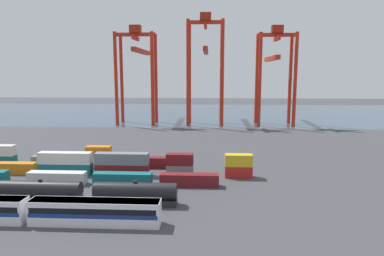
{
  "coord_description": "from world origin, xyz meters",
  "views": [
    {
      "loc": [
        16.25,
        -70.45,
        23.27
      ],
      "look_at": [
        10.64,
        34.89,
        6.56
      ],
      "focal_mm": 33.08,
      "sensor_mm": 36.0,
      "label": 1
    }
  ],
  "objects_px": {
    "shipping_container_15": "(45,161)",
    "gantry_crane_central": "(205,59)",
    "shipping_container_1": "(57,178)",
    "shipping_container_7": "(122,170)",
    "freight_tank_row": "(41,192)",
    "shipping_container_5": "(66,169)",
    "gantry_crane_west": "(138,64)",
    "passenger_train": "(28,210)",
    "shipping_container_9": "(180,171)",
    "gantry_crane_east": "(275,66)"
  },
  "relations": [
    {
      "from": "gantry_crane_west",
      "to": "gantry_crane_central",
      "type": "relative_size",
      "value": 0.9
    },
    {
      "from": "freight_tank_row",
      "to": "gantry_crane_central",
      "type": "height_order",
      "value": "gantry_crane_central"
    },
    {
      "from": "shipping_container_5",
      "to": "shipping_container_9",
      "type": "height_order",
      "value": "same"
    },
    {
      "from": "shipping_container_7",
      "to": "shipping_container_15",
      "type": "height_order",
      "value": "same"
    },
    {
      "from": "passenger_train",
      "to": "shipping_container_1",
      "type": "xyz_separation_m",
      "value": [
        -3.92,
        19.27,
        -0.84
      ]
    },
    {
      "from": "shipping_container_15",
      "to": "shipping_container_7",
      "type": "bearing_deg",
      "value": -18.05
    },
    {
      "from": "gantry_crane_central",
      "to": "gantry_crane_east",
      "type": "xyz_separation_m",
      "value": [
        30.83,
        -0.28,
        -3.07
      ]
    },
    {
      "from": "shipping_container_5",
      "to": "gantry_crane_west",
      "type": "height_order",
      "value": "gantry_crane_west"
    },
    {
      "from": "gantry_crane_west",
      "to": "passenger_train",
      "type": "bearing_deg",
      "value": -87.32
    },
    {
      "from": "shipping_container_7",
      "to": "shipping_container_15",
      "type": "distance_m",
      "value": 22.46
    },
    {
      "from": "shipping_container_15",
      "to": "shipping_container_9",
      "type": "bearing_deg",
      "value": -11.4
    },
    {
      "from": "freight_tank_row",
      "to": "shipping_container_5",
      "type": "distance_m",
      "value": 17.93
    },
    {
      "from": "shipping_container_9",
      "to": "shipping_container_5",
      "type": "bearing_deg",
      "value": 180.0
    },
    {
      "from": "shipping_container_5",
      "to": "shipping_container_9",
      "type": "relative_size",
      "value": 2.0
    },
    {
      "from": "shipping_container_1",
      "to": "gantry_crane_central",
      "type": "bearing_deg",
      "value": 72.01
    },
    {
      "from": "shipping_container_9",
      "to": "gantry_crane_east",
      "type": "xyz_separation_m",
      "value": [
        35.13,
        83.85,
        24.58
      ]
    },
    {
      "from": "gantry_crane_central",
      "to": "freight_tank_row",
      "type": "bearing_deg",
      "value": -105.29
    },
    {
      "from": "shipping_container_1",
      "to": "shipping_container_15",
      "type": "relative_size",
      "value": 2.0
    },
    {
      "from": "passenger_train",
      "to": "shipping_container_7",
      "type": "distance_m",
      "value": 27.49
    },
    {
      "from": "freight_tank_row",
      "to": "gantry_crane_west",
      "type": "relative_size",
      "value": 1.12
    },
    {
      "from": "freight_tank_row",
      "to": "shipping_container_7",
      "type": "height_order",
      "value": "freight_tank_row"
    },
    {
      "from": "freight_tank_row",
      "to": "shipping_container_7",
      "type": "bearing_deg",
      "value": 59.64
    },
    {
      "from": "freight_tank_row",
      "to": "shipping_container_5",
      "type": "relative_size",
      "value": 4.05
    },
    {
      "from": "shipping_container_7",
      "to": "gantry_crane_central",
      "type": "bearing_deg",
      "value": 78.27
    },
    {
      "from": "passenger_train",
      "to": "shipping_container_1",
      "type": "bearing_deg",
      "value": 101.5
    },
    {
      "from": "shipping_container_9",
      "to": "passenger_train",
      "type": "bearing_deg",
      "value": -129.16
    },
    {
      "from": "shipping_container_7",
      "to": "gantry_crane_east",
      "type": "height_order",
      "value": "gantry_crane_east"
    },
    {
      "from": "shipping_container_1",
      "to": "shipping_container_7",
      "type": "distance_m",
      "value": 13.96
    },
    {
      "from": "shipping_container_15",
      "to": "gantry_crane_east",
      "type": "xyz_separation_m",
      "value": [
        69.65,
        76.89,
        24.58
      ]
    },
    {
      "from": "shipping_container_1",
      "to": "gantry_crane_central",
      "type": "distance_m",
      "value": 99.68
    },
    {
      "from": "passenger_train",
      "to": "freight_tank_row",
      "type": "bearing_deg",
      "value": 104.31
    },
    {
      "from": "passenger_train",
      "to": "shipping_container_9",
      "type": "relative_size",
      "value": 6.84
    },
    {
      "from": "shipping_container_1",
      "to": "gantry_crane_east",
      "type": "xyz_separation_m",
      "value": [
        60.41,
        90.81,
        24.58
      ]
    },
    {
      "from": "shipping_container_9",
      "to": "shipping_container_15",
      "type": "xyz_separation_m",
      "value": [
        -34.52,
        6.96,
        0.0
      ]
    },
    {
      "from": "shipping_container_5",
      "to": "shipping_container_15",
      "type": "distance_m",
      "value": 10.74
    },
    {
      "from": "shipping_container_15",
      "to": "gantry_crane_central",
      "type": "bearing_deg",
      "value": 63.3
    },
    {
      "from": "shipping_container_7",
      "to": "shipping_container_9",
      "type": "xyz_separation_m",
      "value": [
        13.17,
        0.0,
        0.0
      ]
    },
    {
      "from": "gantry_crane_central",
      "to": "gantry_crane_east",
      "type": "relative_size",
      "value": 1.13
    },
    {
      "from": "passenger_train",
      "to": "gantry_crane_west",
      "type": "bearing_deg",
      "value": 92.68
    },
    {
      "from": "freight_tank_row",
      "to": "shipping_container_5",
      "type": "xyz_separation_m",
      "value": [
        -2.8,
        17.7,
        -0.76
      ]
    },
    {
      "from": "passenger_train",
      "to": "gantry_crane_east",
      "type": "xyz_separation_m",
      "value": [
        56.49,
        110.08,
        23.74
      ]
    },
    {
      "from": "shipping_container_1",
      "to": "shipping_container_15",
      "type": "xyz_separation_m",
      "value": [
        -9.24,
        13.92,
        0.0
      ]
    },
    {
      "from": "passenger_train",
      "to": "shipping_container_15",
      "type": "bearing_deg",
      "value": 111.63
    },
    {
      "from": "shipping_container_9",
      "to": "gantry_crane_central",
      "type": "xyz_separation_m",
      "value": [
        4.3,
        84.13,
        27.65
      ]
    },
    {
      "from": "shipping_container_15",
      "to": "gantry_crane_east",
      "type": "relative_size",
      "value": 0.14
    },
    {
      "from": "gantry_crane_west",
      "to": "gantry_crane_east",
      "type": "xyz_separation_m",
      "value": [
        61.66,
        -0.54,
        -1.17
      ]
    },
    {
      "from": "passenger_train",
      "to": "freight_tank_row",
      "type": "relative_size",
      "value": 0.84
    },
    {
      "from": "freight_tank_row",
      "to": "gantry_crane_east",
      "type": "relative_size",
      "value": 1.14
    },
    {
      "from": "freight_tank_row",
      "to": "gantry_crane_central",
      "type": "distance_m",
      "value": 108.93
    },
    {
      "from": "passenger_train",
      "to": "shipping_container_9",
      "type": "distance_m",
      "value": 33.83
    }
  ]
}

